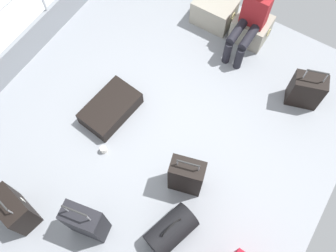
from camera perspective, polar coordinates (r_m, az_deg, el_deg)
name	(u,v)px	position (r m, az deg, el deg)	size (l,w,h in m)	color
ground_plane	(153,140)	(4.71, -2.40, -2.25)	(4.40, 5.20, 0.06)	gray
gunwale_port	(19,55)	(5.45, -22.27, 10.23)	(0.06, 5.20, 0.45)	gray
railing_port	(2,27)	(5.05, -24.49, 13.82)	(0.04, 4.20, 1.02)	silver
cargo_crate_0	(214,12)	(5.63, 7.19, 17.28)	(0.61, 0.43, 0.39)	#9E9989
cargo_crate_1	(251,29)	(5.52, 12.82, 14.60)	(0.52, 0.43, 0.37)	#9E9989
passenger_seated	(251,19)	(5.12, 12.77, 16.00)	(0.34, 0.66, 1.07)	maroon
suitcase_0	(15,210)	(4.46, -22.81, -11.92)	(0.49, 0.34, 0.70)	black
suitcase_1	(86,222)	(4.12, -12.65, -14.40)	(0.44, 0.29, 0.90)	black
suitcase_2	(111,108)	(4.81, -8.93, 2.73)	(0.55, 0.81, 0.21)	black
suitcase_5	(186,176)	(4.18, 2.90, -7.79)	(0.43, 0.32, 0.76)	black
suitcase_6	(306,90)	(5.04, 20.71, 5.23)	(0.46, 0.36, 0.69)	black
duffel_bag	(171,230)	(4.19, 0.50, -15.97)	(0.47, 0.63, 0.47)	black
paper_cup	(104,150)	(4.64, -10.01, -3.65)	(0.08, 0.08, 0.10)	white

